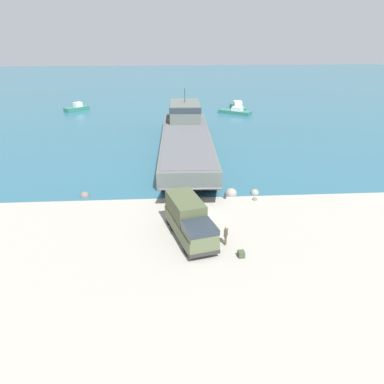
{
  "coord_description": "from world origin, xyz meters",
  "views": [
    {
      "loc": [
        -2.71,
        -32.92,
        16.68
      ],
      "look_at": [
        -0.39,
        1.44,
        1.98
      ],
      "focal_mm": 35.0,
      "sensor_mm": 36.0,
      "label": 1
    }
  ],
  "objects_px": {
    "landing_craft": "(186,133)",
    "moored_boat_a": "(238,107)",
    "soldier_on_ramp": "(226,234)",
    "cargo_crate": "(241,254)",
    "military_truck": "(189,220)",
    "moored_boat_c": "(77,108)",
    "mooring_bollard": "(225,195)",
    "moored_boat_b": "(235,111)"
  },
  "relations": [
    {
      "from": "moored_boat_b",
      "to": "moored_boat_c",
      "type": "distance_m",
      "value": 36.45
    },
    {
      "from": "military_truck",
      "to": "mooring_bollard",
      "type": "bearing_deg",
      "value": 136.65
    },
    {
      "from": "landing_craft",
      "to": "military_truck",
      "type": "bearing_deg",
      "value": -90.59
    },
    {
      "from": "moored_boat_a",
      "to": "moored_boat_b",
      "type": "xyz_separation_m",
      "value": [
        -1.53,
        -5.33,
        -0.08
      ]
    },
    {
      "from": "moored_boat_a",
      "to": "cargo_crate",
      "type": "height_order",
      "value": "moored_boat_a"
    },
    {
      "from": "landing_craft",
      "to": "moored_boat_b",
      "type": "bearing_deg",
      "value": 64.87
    },
    {
      "from": "military_truck",
      "to": "moored_boat_c",
      "type": "relative_size",
      "value": 1.48
    },
    {
      "from": "military_truck",
      "to": "soldier_on_ramp",
      "type": "relative_size",
      "value": 4.66
    },
    {
      "from": "military_truck",
      "to": "mooring_bollard",
      "type": "xyz_separation_m",
      "value": [
        4.39,
        8.01,
        -1.28
      ]
    },
    {
      "from": "moored_boat_a",
      "to": "moored_boat_b",
      "type": "bearing_deg",
      "value": 73.58
    },
    {
      "from": "moored_boat_b",
      "to": "cargo_crate",
      "type": "bearing_deg",
      "value": -155.21
    },
    {
      "from": "soldier_on_ramp",
      "to": "moored_boat_c",
      "type": "bearing_deg",
      "value": 138.5
    },
    {
      "from": "cargo_crate",
      "to": "moored_boat_c",
      "type": "bearing_deg",
      "value": 112.69
    },
    {
      "from": "military_truck",
      "to": "moored_boat_a",
      "type": "xyz_separation_m",
      "value": [
        15.05,
        59.14,
        -1.06
      ]
    },
    {
      "from": "landing_craft",
      "to": "cargo_crate",
      "type": "relative_size",
      "value": 62.58
    },
    {
      "from": "cargo_crate",
      "to": "landing_craft",
      "type": "bearing_deg",
      "value": 94.71
    },
    {
      "from": "cargo_crate",
      "to": "mooring_bollard",
      "type": "bearing_deg",
      "value": 87.84
    },
    {
      "from": "moored_boat_a",
      "to": "moored_boat_c",
      "type": "bearing_deg",
      "value": -1.24
    },
    {
      "from": "moored_boat_b",
      "to": "soldier_on_ramp",
      "type": "bearing_deg",
      "value": -156.52
    },
    {
      "from": "soldier_on_ramp",
      "to": "landing_craft",
      "type": "bearing_deg",
      "value": 119.14
    },
    {
      "from": "moored_boat_a",
      "to": "moored_boat_b",
      "type": "height_order",
      "value": "moored_boat_a"
    },
    {
      "from": "soldier_on_ramp",
      "to": "moored_boat_c",
      "type": "relative_size",
      "value": 0.32
    },
    {
      "from": "moored_boat_c",
      "to": "cargo_crate",
      "type": "height_order",
      "value": "moored_boat_c"
    },
    {
      "from": "moored_boat_a",
      "to": "mooring_bollard",
      "type": "height_order",
      "value": "moored_boat_a"
    },
    {
      "from": "moored_boat_c",
      "to": "mooring_bollard",
      "type": "height_order",
      "value": "moored_boat_c"
    },
    {
      "from": "cargo_crate",
      "to": "soldier_on_ramp",
      "type": "bearing_deg",
      "value": 116.59
    },
    {
      "from": "moored_boat_c",
      "to": "military_truck",
      "type": "bearing_deg",
      "value": 157.17
    },
    {
      "from": "landing_craft",
      "to": "moored_boat_b",
      "type": "xyz_separation_m",
      "value": [
        12.29,
        24.2,
        -1.34
      ]
    },
    {
      "from": "military_truck",
      "to": "moored_boat_a",
      "type": "distance_m",
      "value": 61.03
    },
    {
      "from": "soldier_on_ramp",
      "to": "cargo_crate",
      "type": "xyz_separation_m",
      "value": [
        0.98,
        -1.96,
        -0.76
      ]
    },
    {
      "from": "landing_craft",
      "to": "moored_boat_a",
      "type": "relative_size",
      "value": 4.91
    },
    {
      "from": "cargo_crate",
      "to": "moored_boat_a",
      "type": "bearing_deg",
      "value": 79.96
    },
    {
      "from": "soldier_on_ramp",
      "to": "mooring_bollard",
      "type": "distance_m",
      "value": 9.68
    },
    {
      "from": "moored_boat_b",
      "to": "mooring_bollard",
      "type": "relative_size",
      "value": 10.2
    },
    {
      "from": "military_truck",
      "to": "moored_boat_b",
      "type": "xyz_separation_m",
      "value": [
        13.52,
        53.81,
        -1.14
      ]
    },
    {
      "from": "landing_craft",
      "to": "moored_boat_a",
      "type": "distance_m",
      "value": 32.62
    },
    {
      "from": "landing_craft",
      "to": "moored_boat_a",
      "type": "xyz_separation_m",
      "value": [
        13.81,
        29.52,
        -1.26
      ]
    },
    {
      "from": "military_truck",
      "to": "moored_boat_a",
      "type": "height_order",
      "value": "military_truck"
    },
    {
      "from": "landing_craft",
      "to": "mooring_bollard",
      "type": "distance_m",
      "value": 21.89
    },
    {
      "from": "moored_boat_c",
      "to": "mooring_bollard",
      "type": "distance_m",
      "value": 58.22
    },
    {
      "from": "landing_craft",
      "to": "soldier_on_ramp",
      "type": "bearing_deg",
      "value": -84.99
    },
    {
      "from": "landing_craft",
      "to": "cargo_crate",
      "type": "distance_m",
      "value": 33.27
    }
  ]
}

